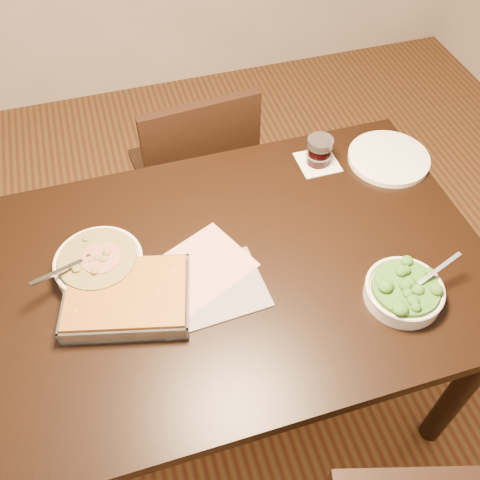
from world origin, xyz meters
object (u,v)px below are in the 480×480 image
Objects in this scene: broccoli_bowl at (404,291)px; table at (230,286)px; baking_dish at (127,297)px; stew_bowl at (99,264)px; chair_far at (196,172)px; dinner_plate at (389,158)px; wine_tumbler at (319,150)px.

table is at bearing 150.62° from broccoli_bowl.
broccoli_bowl is 0.70m from baking_dish.
stew_bowl reaches higher than table.
chair_far reaches higher than table.
stew_bowl reaches higher than broccoli_bowl.
table is 0.37m from stew_bowl.
baking_dish is 0.93m from dinner_plate.
wine_tumbler is (0.71, 0.23, 0.02)m from stew_bowl.
table is 0.66m from dinner_plate.
wine_tumbler reaches higher than baking_dish.
table is 0.68m from chair_far.
broccoli_bowl is at bearing -29.38° from table.
baking_dish reaches higher than dinner_plate.
dinner_plate is at bearing 32.53° from baking_dish.
dinner_plate is (0.60, 0.26, 0.10)m from table.
baking_dish is at bearing -161.33° from dinner_plate.
wine_tumbler is (0.66, 0.35, 0.02)m from baking_dish.
broccoli_bowl is 0.52m from dinner_plate.
dinner_plate is (0.22, -0.06, -0.04)m from wine_tumbler.
table is 5.77× the size of stew_bowl.
dinner_plate is at bearing 23.31° from table.
broccoli_bowl is 0.26× the size of chair_far.
baking_dish is 1.39× the size of dinner_plate.
stew_bowl is at bearing -169.37° from dinner_plate.
dinner_plate is at bearing -14.15° from wine_tumbler.
broccoli_bowl is at bearing -1.41° from baking_dish.
dinner_plate is (0.21, 0.48, -0.02)m from broccoli_bowl.
baking_dish reaches higher than table.
broccoli_bowl is 0.54m from wine_tumbler.
table is 0.31m from baking_dish.
wine_tumbler is 0.35× the size of dinner_plate.
stew_bowl is 0.28× the size of chair_far.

